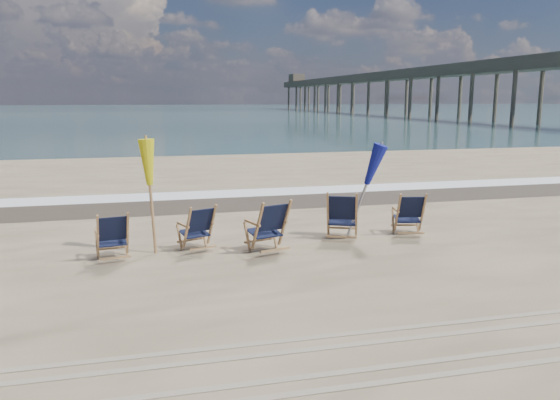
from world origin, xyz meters
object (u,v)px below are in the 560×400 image
at_px(beach_chair_0, 128,235).
at_px(beach_chair_3, 356,216).
at_px(umbrella_yellow, 150,169).
at_px(umbrella_blue, 363,166).
at_px(beach_chair_2, 285,225).
at_px(beach_chair_4, 423,214).
at_px(beach_chair_1, 212,226).
at_px(fishing_pier, 403,87).

distance_m(beach_chair_0, beach_chair_3, 4.52).
relative_size(umbrella_yellow, umbrella_blue, 1.04).
relative_size(beach_chair_2, beach_chair_4, 1.10).
height_order(beach_chair_0, beach_chair_1, beach_chair_1).
bearing_deg(umbrella_yellow, beach_chair_1, -0.55).
height_order(beach_chair_0, umbrella_yellow, umbrella_yellow).
relative_size(beach_chair_1, umbrella_blue, 0.45).
bearing_deg(fishing_pier, beach_chair_0, -119.55).
xyz_separation_m(beach_chair_1, beach_chair_4, (4.47, -0.03, 0.02)).
distance_m(beach_chair_2, beach_chair_4, 3.17).
height_order(beach_chair_0, beach_chair_2, beach_chair_2).
height_order(beach_chair_1, beach_chair_2, beach_chair_2).
bearing_deg(beach_chair_4, beach_chair_0, 14.71).
height_order(beach_chair_1, beach_chair_3, beach_chair_3).
height_order(beach_chair_2, umbrella_blue, umbrella_blue).
bearing_deg(beach_chair_3, umbrella_blue, -120.71).
relative_size(beach_chair_1, umbrella_yellow, 0.43).
bearing_deg(fishing_pier, umbrella_yellow, -119.40).
bearing_deg(beach_chair_2, fishing_pier, -134.90).
distance_m(beach_chair_4, fishing_pier, 80.06).
bearing_deg(umbrella_yellow, fishing_pier, 60.60).
xyz_separation_m(beach_chair_0, fishing_pier, (40.95, 72.23, 4.19)).
distance_m(beach_chair_0, beach_chair_4, 6.04).
relative_size(beach_chair_0, beach_chair_1, 0.99).
relative_size(beach_chair_0, umbrella_blue, 0.45).
distance_m(beach_chair_0, umbrella_yellow, 1.29).
height_order(beach_chair_4, umbrella_yellow, umbrella_yellow).
distance_m(beach_chair_1, beach_chair_2, 1.42).
bearing_deg(beach_chair_3, umbrella_yellow, 21.56).
height_order(beach_chair_3, umbrella_blue, umbrella_blue).
relative_size(beach_chair_4, umbrella_blue, 0.47).
xyz_separation_m(beach_chair_0, beach_chair_4, (6.04, 0.30, 0.02)).
xyz_separation_m(beach_chair_1, fishing_pier, (39.38, 71.90, 4.19)).
bearing_deg(beach_chair_0, beach_chair_1, -177.47).
bearing_deg(beach_chair_4, fishing_pier, -104.02).
relative_size(beach_chair_1, beach_chair_4, 0.97).
distance_m(umbrella_yellow, umbrella_blue, 4.23).
bearing_deg(beach_chair_0, umbrella_yellow, -152.05).
bearing_deg(beach_chair_4, umbrella_blue, 8.60).
bearing_deg(beach_chair_4, beach_chair_2, 20.25).
bearing_deg(fishing_pier, beach_chair_3, -116.85).
height_order(beach_chair_3, umbrella_yellow, umbrella_yellow).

